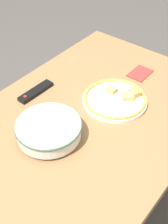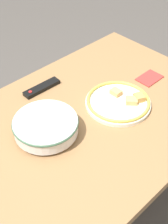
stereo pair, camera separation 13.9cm
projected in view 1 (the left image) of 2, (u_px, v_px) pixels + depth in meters
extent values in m
plane|color=#4C4742|center=(88.00, 202.00, 1.92)|extent=(8.00, 8.00, 0.00)
cube|color=olive|center=(89.00, 119.00, 1.45)|extent=(1.36, 0.92, 0.04)
cylinder|color=olive|center=(97.00, 86.00, 2.22)|extent=(0.06, 0.06, 0.69)
cylinder|color=silver|center=(49.00, 136.00, 1.33)|extent=(0.12, 0.12, 0.01)
cylinder|color=silver|center=(49.00, 129.00, 1.30)|extent=(0.27, 0.27, 0.06)
cylinder|color=#9E4C1E|center=(49.00, 130.00, 1.31)|extent=(0.25, 0.25, 0.05)
torus|color=#42664C|center=(48.00, 126.00, 1.29)|extent=(0.28, 0.28, 0.01)
cylinder|color=silver|center=(115.00, 100.00, 1.50)|extent=(0.31, 0.31, 0.02)
torus|color=gold|center=(115.00, 98.00, 1.49)|extent=(0.30, 0.30, 0.01)
cube|color=tan|center=(128.00, 97.00, 1.49)|extent=(0.07, 0.07, 0.02)
cube|color=tan|center=(111.00, 90.00, 1.53)|extent=(0.04, 0.05, 0.02)
cube|color=tan|center=(135.00, 93.00, 1.51)|extent=(0.06, 0.06, 0.03)
cube|color=black|center=(36.00, 91.00, 1.55)|extent=(0.20, 0.05, 0.02)
cylinder|color=red|center=(25.00, 96.00, 1.50)|extent=(0.02, 0.02, 0.00)
cube|color=#B2332D|center=(140.00, 73.00, 1.68)|extent=(0.13, 0.09, 0.01)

